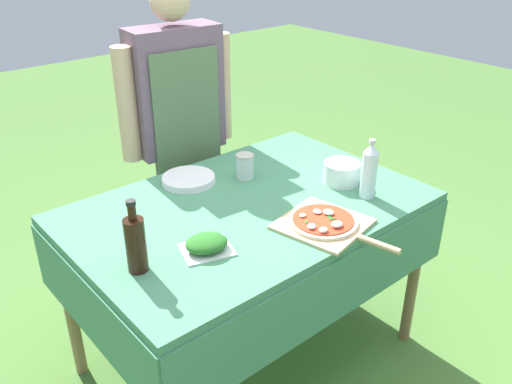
# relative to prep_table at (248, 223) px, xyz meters

# --- Properties ---
(ground_plane) EXTENTS (12.00, 12.00, 0.00)m
(ground_plane) POSITION_rel_prep_table_xyz_m (0.00, 0.00, -0.72)
(ground_plane) COLOR #517F38
(prep_table) EXTENTS (1.44, 0.96, 0.81)m
(prep_table) POSITION_rel_prep_table_xyz_m (0.00, 0.00, 0.00)
(prep_table) COLOR #478960
(prep_table) RESTS_ON ground
(person_cook) EXTENTS (0.60, 0.23, 1.61)m
(person_cook) POSITION_rel_prep_table_xyz_m (0.12, 0.68, 0.23)
(person_cook) COLOR #4C4C51
(person_cook) RESTS_ON ground
(pizza_on_peel) EXTENTS (0.36, 0.49, 0.05)m
(pizza_on_peel) POSITION_rel_prep_table_xyz_m (0.11, -0.32, 0.11)
(pizza_on_peel) COLOR #D1B27F
(pizza_on_peel) RESTS_ON prep_table
(oil_bottle) EXTENTS (0.07, 0.07, 0.26)m
(oil_bottle) POSITION_rel_prep_table_xyz_m (-0.57, -0.11, 0.20)
(oil_bottle) COLOR black
(oil_bottle) RESTS_ON prep_table
(water_bottle) EXTENTS (0.07, 0.07, 0.26)m
(water_bottle) POSITION_rel_prep_table_xyz_m (0.42, -0.27, 0.21)
(water_bottle) COLOR silver
(water_bottle) RESTS_ON prep_table
(herb_container) EXTENTS (0.21, 0.19, 0.06)m
(herb_container) POSITION_rel_prep_table_xyz_m (-0.33, -0.17, 0.12)
(herb_container) COLOR silver
(herb_container) RESTS_ON prep_table
(mixing_tub) EXTENTS (0.16, 0.16, 0.09)m
(mixing_tub) POSITION_rel_prep_table_xyz_m (0.44, -0.11, 0.14)
(mixing_tub) COLOR silver
(mixing_tub) RESTS_ON prep_table
(plate_stack) EXTENTS (0.24, 0.24, 0.03)m
(plate_stack) POSITION_rel_prep_table_xyz_m (-0.07, 0.32, 0.11)
(plate_stack) COLOR white
(plate_stack) RESTS_ON prep_table
(sauce_jar) EXTENTS (0.08, 0.08, 0.11)m
(sauce_jar) POSITION_rel_prep_table_xyz_m (0.14, 0.19, 0.14)
(sauce_jar) COLOR silver
(sauce_jar) RESTS_ON prep_table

